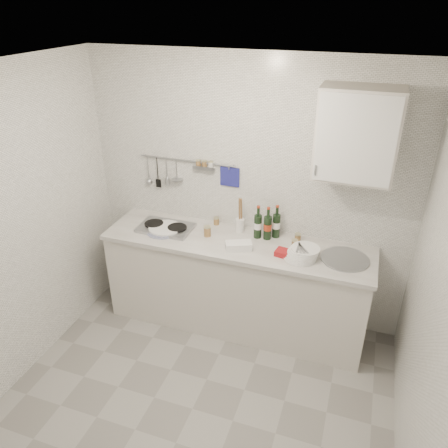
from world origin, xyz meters
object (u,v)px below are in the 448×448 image
(wine_bottles, at_px, (267,222))
(plate_stack_hob, at_px, (164,229))
(wall_cabinet, at_px, (357,134))
(plate_stack_sink, at_px, (302,253))
(utensil_crock, at_px, (240,223))

(wine_bottles, bearing_deg, plate_stack_hob, -167.94)
(wall_cabinet, bearing_deg, plate_stack_sink, -144.56)
(wall_cabinet, height_order, wine_bottles, wall_cabinet)
(plate_stack_hob, bearing_deg, utensil_crock, 19.48)
(wall_cabinet, relative_size, wine_bottles, 2.26)
(plate_stack_hob, relative_size, wine_bottles, 1.04)
(plate_stack_sink, distance_m, wine_bottles, 0.45)
(wall_cabinet, xyz_separation_m, utensil_crock, (-0.93, 0.07, -0.95))
(wall_cabinet, relative_size, utensil_crock, 2.03)
(plate_stack_sink, distance_m, utensil_crock, 0.69)
(wall_cabinet, bearing_deg, plate_stack_hob, -174.13)
(plate_stack_hob, relative_size, utensil_crock, 0.94)
(wall_cabinet, distance_m, plate_stack_hob, 1.89)
(wall_cabinet, distance_m, wine_bottles, 1.10)
(plate_stack_hob, bearing_deg, wall_cabinet, 5.87)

